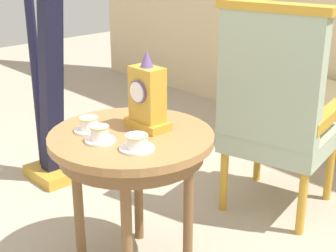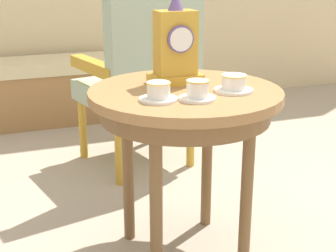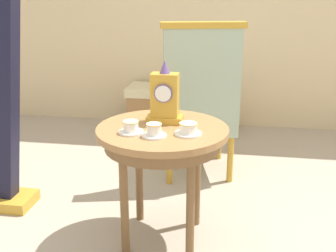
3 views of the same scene
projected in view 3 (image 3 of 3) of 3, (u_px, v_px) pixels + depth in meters
The scene contains 9 objects.
ground_plane at pixel (157, 242), 2.31m from camera, with size 10.00×10.00×0.00m, color tan.
side_table at pixel (162, 142), 2.18m from camera, with size 0.69×0.69×0.66m.
teacup_left at pixel (131, 128), 2.06m from camera, with size 0.13×0.13×0.06m.
teacup_right at pixel (154, 131), 2.01m from camera, with size 0.12×0.12×0.07m.
teacup_center at pixel (188, 129), 2.04m from camera, with size 0.14×0.14×0.06m.
mantel_clock at pixel (165, 98), 2.20m from camera, with size 0.19×0.11×0.34m.
armchair at pixel (199, 99), 2.96m from camera, with size 0.65×0.64×1.14m.
harp at pixel (0, 94), 2.47m from camera, with size 0.40×0.24×1.84m.
window_bench at pixel (176, 108), 4.10m from camera, with size 0.93×0.40×0.44m.
Camera 3 is at (0.38, -1.96, 1.33)m, focal length 44.44 mm.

